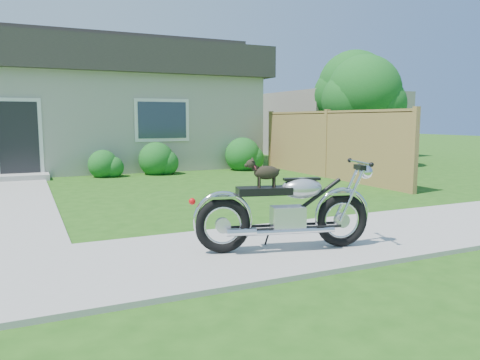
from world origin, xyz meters
name	(u,v)px	position (x,y,z in m)	size (l,w,h in m)	color
ground	(164,261)	(0.00, 0.00, 0.00)	(80.00, 80.00, 0.00)	#235114
sidewalk	(164,260)	(0.00, 0.00, 0.02)	(24.00, 2.20, 0.04)	#9E9B93
walkway	(21,201)	(-1.50, 5.00, 0.01)	(1.20, 8.00, 0.03)	#9E9B93
house	(66,104)	(0.00, 11.99, 2.16)	(12.60, 7.03, 4.50)	#B1ACA0
fence	(327,144)	(6.30, 5.75, 0.94)	(0.12, 6.62, 1.90)	#9D7D46
tree_near	(368,95)	(9.32, 7.66, 2.43)	(2.55, 2.48, 3.80)	#3D2B1C
tree_far	(358,90)	(10.36, 9.52, 2.72)	(2.80, 2.77, 4.25)	#3D2B1C
shrub_row	(98,161)	(0.50, 8.50, 0.45)	(11.30, 1.15, 1.15)	#17581B
potted_plant_right	(150,163)	(1.97, 8.55, 0.35)	(0.39, 0.39, 0.70)	#275B19
motorcycle_with_dog	(288,209)	(1.47, -0.28, 0.54)	(2.19, 0.84, 1.11)	black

